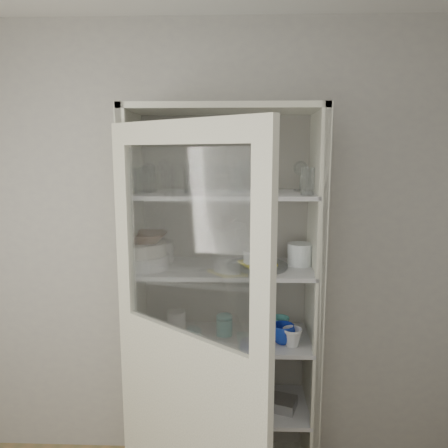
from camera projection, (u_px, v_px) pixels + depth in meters
The scene contains 33 objects.
wall_back at pixel (192, 249), 2.58m from camera, with size 3.60×0.02×2.60m, color #A8A5A1.
pantry_cabinet at pixel (224, 318), 2.47m from camera, with size 1.00×0.45×2.10m.
cupboard_door at pixel (186, 381), 1.93m from camera, with size 0.73×0.59×2.00m.
tumbler_0 at pixel (141, 181), 2.16m from camera, with size 0.07×0.07×0.13m, color silver.
tumbler_1 at pixel (191, 182), 2.17m from camera, with size 0.06×0.06×0.13m, color silver.
tumbler_2 at pixel (200, 179), 2.14m from camera, with size 0.08×0.08×0.16m, color silver.
tumbler_3 at pixel (237, 182), 2.14m from camera, with size 0.06×0.06×0.13m, color silver.
tumbler_4 at pixel (267, 179), 2.16m from camera, with size 0.08×0.08×0.16m, color silver.
tumbler_5 at pixel (258, 180), 2.14m from camera, with size 0.07×0.07×0.15m, color silver.
tumbler_6 at pixel (308, 182), 2.10m from camera, with size 0.07×0.07×0.13m, color silver.
tumbler_7 at pixel (145, 180), 2.26m from camera, with size 0.07×0.07×0.13m, color silver.
tumbler_8 at pixel (150, 179), 2.26m from camera, with size 0.07×0.07×0.14m, color silver.
tumbler_9 at pixel (194, 178), 2.30m from camera, with size 0.07×0.07×0.14m, color silver.
goblet_0 at pixel (150, 176), 2.36m from camera, with size 0.07×0.07×0.16m, color silver, non-canonical shape.
goblet_1 at pixel (194, 173), 2.36m from camera, with size 0.08×0.08×0.19m, color silver, non-canonical shape.
goblet_2 at pixel (244, 174), 2.35m from camera, with size 0.08×0.08×0.18m, color silver, non-canonical shape.
goblet_3 at pixel (300, 175), 2.35m from camera, with size 0.08×0.08×0.17m, color silver, non-canonical shape.
plate_stack_front at pixel (146, 261), 2.31m from camera, with size 0.25×0.25×0.07m, color silver.
plate_stack_back at pixel (154, 251), 2.45m from camera, with size 0.23×0.23×0.11m, color silver.
cream_bowl at pixel (146, 249), 2.30m from camera, with size 0.21×0.21×0.07m, color beige.
terracotta_bowl at pixel (146, 238), 2.29m from camera, with size 0.22×0.22×0.05m, color #402314.
glass_platter at pixel (257, 266), 2.32m from camera, with size 0.33×0.33×0.02m, color silver.
yellow_trivet at pixel (257, 263), 2.32m from camera, with size 0.16×0.16×0.01m, color yellow.
white_ramekin at pixel (257, 256), 2.31m from camera, with size 0.15×0.15×0.06m, color silver.
grey_bowl_stack at pixel (300, 254), 2.36m from camera, with size 0.13×0.13×0.12m, color silver.
mug_blue at pixel (283, 334), 2.32m from camera, with size 0.13×0.13×0.10m, color #0D31A0.
mug_teal at pixel (280, 326), 2.43m from camera, with size 0.11×0.11×0.10m, color teal.
mug_white at pixel (292, 337), 2.29m from camera, with size 0.10×0.10×0.10m, color silver.
teal_jar at pixel (224, 325), 2.43m from camera, with size 0.09×0.09×0.11m.
measuring_cups at pixel (191, 338), 2.35m from camera, with size 0.09×0.09×0.04m, color silver.
white_canister at pixel (176, 322), 2.46m from camera, with size 0.10×0.10×0.12m, color silver.
cream_dish at pixel (182, 398), 2.47m from camera, with size 0.21×0.21×0.06m, color beige.
tin_box at pixel (278, 403), 2.43m from camera, with size 0.19×0.13×0.06m, color #969696.
Camera 1 is at (0.28, -1.01, 1.87)m, focal length 35.00 mm.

